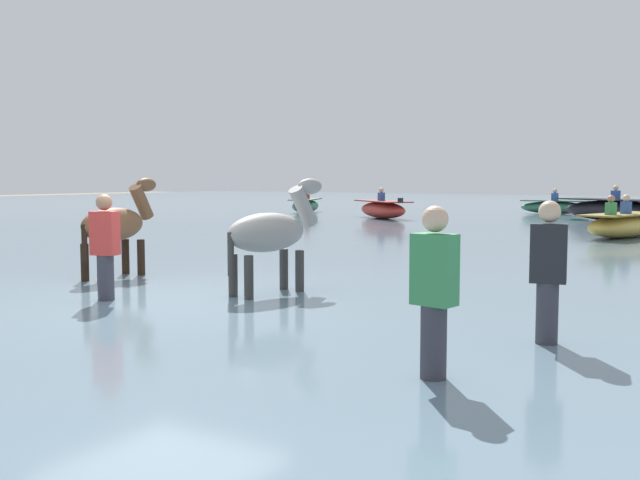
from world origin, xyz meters
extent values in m
plane|color=#84755B|center=(0.00, 0.00, 0.00)|extent=(120.00, 120.00, 0.00)
cube|color=slate|center=(0.00, 10.00, 0.16)|extent=(90.00, 90.00, 0.32)
ellipsoid|color=brown|center=(-2.01, 1.07, 1.13)|extent=(0.58, 1.32, 0.51)
cylinder|color=black|center=(-2.21, 1.50, 0.43)|extent=(0.12, 0.12, 0.87)
cylinder|color=black|center=(-1.91, 1.54, 0.43)|extent=(0.12, 0.12, 0.87)
cylinder|color=black|center=(-2.11, 0.61, 0.43)|extent=(0.12, 0.12, 0.87)
cylinder|color=black|center=(-1.80, 0.65, 0.43)|extent=(0.12, 0.12, 0.87)
cylinder|color=brown|center=(-2.09, 1.74, 1.45)|extent=(0.25, 0.49, 0.59)
ellipsoid|color=brown|center=(-2.10, 1.87, 1.72)|extent=(0.23, 0.46, 0.22)
cylinder|color=black|center=(-1.94, 0.47, 0.89)|extent=(0.08, 0.08, 0.55)
ellipsoid|color=gray|center=(0.87, 1.07, 1.12)|extent=(0.68, 1.34, 0.51)
cylinder|color=#31312F|center=(0.81, 1.53, 0.43)|extent=(0.12, 0.12, 0.87)
cylinder|color=#31312F|center=(1.11, 1.47, 0.43)|extent=(0.12, 0.12, 0.87)
cylinder|color=#31312F|center=(0.63, 0.66, 0.43)|extent=(0.12, 0.12, 0.87)
cylinder|color=#31312F|center=(0.93, 0.60, 0.43)|extent=(0.12, 0.12, 0.87)
cylinder|color=gray|center=(1.00, 1.72, 1.44)|extent=(0.29, 0.50, 0.59)
ellipsoid|color=gray|center=(1.03, 1.85, 1.71)|extent=(0.27, 0.47, 0.22)
cylinder|color=#31312F|center=(0.74, 0.47, 0.89)|extent=(0.08, 0.08, 0.55)
ellipsoid|color=gold|center=(3.12, 13.17, 0.60)|extent=(1.84, 3.24, 0.56)
cube|color=olive|center=(3.12, 13.17, 0.90)|extent=(1.76, 3.11, 0.04)
cube|color=#388E51|center=(2.97, 12.32, 1.07)|extent=(0.25, 0.30, 0.30)
sphere|color=#A37556|center=(2.97, 12.32, 1.31)|extent=(0.18, 0.18, 0.18)
cube|color=#3356A8|center=(3.17, 13.15, 1.07)|extent=(0.25, 0.30, 0.30)
sphere|color=beige|center=(3.17, 13.15, 1.31)|extent=(0.18, 0.18, 0.18)
ellipsoid|color=#337556|center=(-10.81, 19.79, 0.59)|extent=(1.93, 2.92, 0.55)
cube|color=#1E4634|center=(-10.81, 19.79, 0.88)|extent=(1.85, 2.80, 0.04)
cube|color=red|center=(-10.75, 19.82, 1.05)|extent=(0.26, 0.31, 0.30)
sphere|color=beige|center=(-10.75, 19.82, 1.29)|extent=(0.18, 0.18, 0.18)
ellipsoid|color=black|center=(1.67, 20.14, 0.67)|extent=(4.33, 3.08, 0.72)
cube|color=black|center=(1.67, 20.14, 1.05)|extent=(4.15, 2.96, 0.04)
cube|color=#3356A8|center=(1.64, 20.08, 1.22)|extent=(0.31, 0.28, 0.30)
sphere|color=beige|center=(1.64, 20.08, 1.46)|extent=(0.18, 0.18, 0.18)
ellipsoid|color=#337556|center=(-1.47, 24.22, 0.57)|extent=(2.79, 1.11, 0.52)
cube|color=#1E4634|center=(-1.47, 24.22, 0.85)|extent=(2.68, 1.07, 0.04)
cube|color=#3356A8|center=(-1.47, 24.20, 1.02)|extent=(0.27, 0.20, 0.30)
sphere|color=tan|center=(-1.47, 24.20, 1.26)|extent=(0.18, 0.18, 0.18)
ellipsoid|color=#BC382D|center=(-6.01, 17.66, 0.62)|extent=(3.03, 2.67, 0.61)
cube|color=maroon|center=(-6.01, 17.66, 0.94)|extent=(2.91, 2.56, 0.04)
cube|color=black|center=(-4.88, 16.80, 1.01)|extent=(0.19, 0.20, 0.18)
cube|color=#3356A8|center=(-6.05, 17.61, 1.11)|extent=(0.32, 0.30, 0.30)
sphere|color=beige|center=(-6.05, 17.61, 1.35)|extent=(0.18, 0.18, 0.18)
cylinder|color=#383842|center=(-0.54, -0.39, 0.44)|extent=(0.20, 0.20, 0.88)
cube|color=red|center=(-0.54, -0.39, 1.15)|extent=(0.36, 0.28, 0.54)
sphere|color=#A37556|center=(-0.54, -0.39, 1.53)|extent=(0.20, 0.20, 0.20)
cylinder|color=#383842|center=(4.35, -1.56, 0.44)|extent=(0.20, 0.20, 0.88)
cube|color=#388E51|center=(4.35, -1.56, 1.15)|extent=(0.35, 0.25, 0.54)
sphere|color=beige|center=(4.35, -1.56, 1.53)|extent=(0.20, 0.20, 0.20)
cylinder|color=#383842|center=(4.75, 0.09, 0.44)|extent=(0.20, 0.20, 0.88)
cube|color=#232328|center=(4.75, 0.09, 1.15)|extent=(0.35, 0.26, 0.54)
sphere|color=beige|center=(4.75, 0.09, 1.53)|extent=(0.20, 0.20, 0.20)
camera|label=1|loc=(6.56, -6.70, 1.85)|focal=41.66mm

